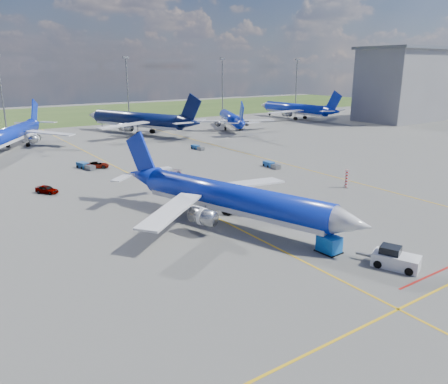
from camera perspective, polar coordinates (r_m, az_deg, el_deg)
ground at (r=52.40m, az=3.56°, el=-5.63°), size 400.00×400.00×0.00m
grass_strip at (r=191.72m, az=-25.31°, el=8.79°), size 400.00×80.00×0.01m
taxiway_lines at (r=75.16m, az=-9.32°, el=0.95°), size 60.25×160.00×0.02m
floodlight_masts at (r=153.81m, az=-19.57°, el=12.67°), size 202.20×0.50×22.70m
terminal_building at (r=179.46m, az=23.17°, el=12.84°), size 42.00×22.00×26.00m
warning_post at (r=74.84m, az=15.71°, el=1.67°), size 0.50×0.50×3.00m
bg_jet_nnw at (r=118.92m, az=-25.73°, el=5.13°), size 46.11×49.62×10.43m
bg_jet_n at (r=133.99m, az=-11.14°, el=7.49°), size 50.36×56.22×12.09m
bg_jet_ne at (r=141.33m, az=0.93°, el=8.22°), size 41.16×45.51×9.72m
bg_jet_ene at (r=172.02m, az=9.23°, el=9.43°), size 34.50×43.92×11.03m
main_airliner at (r=55.92m, az=1.02°, el=-4.18°), size 39.87×45.73×10.09m
pushback_tug at (r=47.27m, az=21.41°, el=-8.16°), size 3.85×6.23×2.11m
uld_container at (r=48.74m, az=13.57°, el=-6.64°), size 1.95×2.38×1.82m
service_car_a at (r=74.49m, az=-22.15°, el=0.32°), size 3.40×4.01×1.30m
service_car_b at (r=89.85m, az=-16.24°, el=3.41°), size 5.01×3.79×1.26m
service_car_c at (r=78.87m, az=-6.47°, el=2.22°), size 4.08×4.05×1.19m
baggage_tug_w at (r=87.43m, az=6.17°, el=3.53°), size 1.63×4.68×1.03m
baggage_tug_c at (r=90.10m, az=-17.66°, el=3.26°), size 2.50×5.14×1.12m
baggage_tug_e at (r=106.32m, az=-3.51°, el=5.81°), size 1.46×4.27×0.94m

